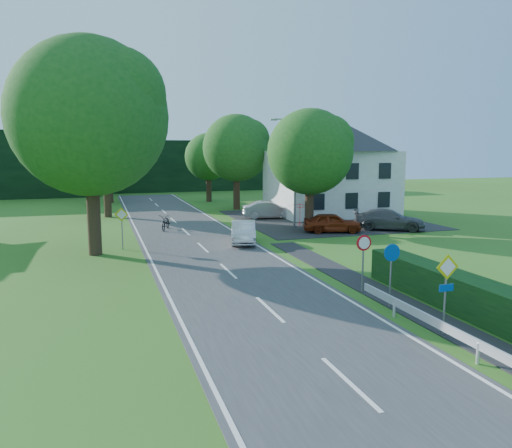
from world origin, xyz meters
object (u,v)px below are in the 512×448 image
object	(u,v)px
motorcycle	(166,222)
parked_car_silver_b	(338,209)
moving_car	(243,232)
parked_car_grey	(389,220)
streetlight	(293,167)
parasol	(300,214)
parked_car_silver_a	(269,210)
parked_car_red	(332,223)

from	to	relation	value
motorcycle	parked_car_silver_b	world-z (taller)	parked_car_silver_b
moving_car	parked_car_grey	size ratio (longest dim) A/B	0.82
streetlight	motorcycle	xyz separation A→B (m)	(-9.26, 1.27, -3.87)
parasol	parked_car_silver_b	bearing A→B (deg)	36.24
parked_car_silver_a	parasol	world-z (taller)	parasol
parked_car_silver_b	parasol	world-z (taller)	parasol
streetlight	parked_car_silver_b	size ratio (longest dim) A/B	1.62
streetlight	parasol	distance (m)	3.62
streetlight	motorcycle	bearing A→B (deg)	172.22
streetlight	moving_car	distance (m)	8.40
parked_car_grey	streetlight	bearing A→B (deg)	89.22
parked_car_grey	parked_car_silver_b	world-z (taller)	parked_car_grey
moving_car	parked_car_red	xyz separation A→B (m)	(6.96, 1.95, 0.01)
moving_car	parked_car_red	bearing A→B (deg)	31.09
moving_car	parasol	distance (m)	8.13
parked_car_silver_b	parked_car_red	bearing A→B (deg)	158.19
motorcycle	parasol	bearing A→B (deg)	13.10
moving_car	parasol	size ratio (longest dim) A/B	2.13
moving_car	parked_car_grey	world-z (taller)	parked_car_grey
motorcycle	parked_car_red	world-z (taller)	parked_car_red
moving_car	parked_car_silver_a	distance (m)	11.25
parked_car_red	parked_car_grey	xyz separation A→B (m)	(4.40, -0.17, 0.04)
parked_car_red	parasol	xyz separation A→B (m)	(-0.93, 3.50, 0.18)
streetlight	parked_car_grey	bearing A→B (deg)	-30.24
motorcycle	parasol	world-z (taller)	parasol
motorcycle	parasol	size ratio (longest dim) A/B	1.09
moving_car	streetlight	bearing A→B (deg)	59.99
parked_car_red	parked_car_silver_b	distance (m)	8.20
moving_car	parked_car_silver_a	size ratio (longest dim) A/B	0.93
parked_car_grey	parked_car_silver_b	size ratio (longest dim) A/B	1.01
parked_car_red	parasol	world-z (taller)	parasol
parked_car_silver_b	moving_car	bearing A→B (deg)	137.22
parked_car_red	parked_car_silver_b	bearing A→B (deg)	-13.53
moving_car	parked_car_red	world-z (taller)	parked_car_red
parked_car_red	parked_car_silver_b	size ratio (longest dim) A/B	0.81
parked_car_grey	parasol	world-z (taller)	parasol
motorcycle	parked_car_grey	world-z (taller)	parked_car_grey
parked_car_red	parked_car_silver_a	distance (m)	8.29
moving_car	parked_car_silver_b	xyz separation A→B (m)	(11.00, 9.08, 0.01)
parked_car_silver_a	parked_car_grey	bearing A→B (deg)	-133.51
moving_car	motorcycle	bearing A→B (deg)	136.29
parked_car_silver_a	moving_car	bearing A→B (deg)	162.31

